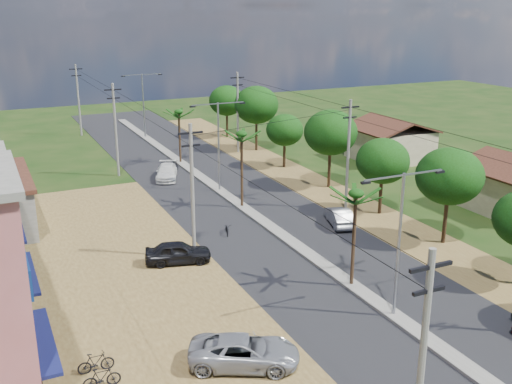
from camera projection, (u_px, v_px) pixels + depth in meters
ground at (393, 317)px, 32.11m from camera, size 160.00×160.00×0.00m
road at (269, 227)px, 45.05m from camera, size 12.00×110.00×0.04m
median at (252, 214)px, 47.62m from camera, size 1.00×90.00×0.18m
dirt_lot_west at (82, 309)px, 32.90m from camera, size 18.00×46.00×0.04m
dirt_shoulder_east at (363, 211)px, 48.51m from camera, size 5.00×90.00×0.03m
house_east_far at (391, 138)px, 64.11m from camera, size 7.60×7.50×4.60m
tree_east_c at (450, 176)px, 40.64m from camera, size 4.60×4.60×6.83m
tree_east_d at (383, 161)px, 46.72m from camera, size 4.20×4.20×6.13m
tree_east_e at (331, 133)px, 53.49m from camera, size 4.80×4.80×7.14m
tree_east_f at (285, 130)px, 60.59m from camera, size 3.80×3.80×5.52m
tree_east_g at (256, 105)px, 67.34m from camera, size 5.00×5.00×7.38m
tree_east_h at (227, 101)px, 74.30m from camera, size 4.40×4.40×6.52m
palm_median_near at (356, 198)px, 33.91m from camera, size 2.00×2.00×6.15m
palm_median_mid at (242, 138)px, 47.61m from camera, size 2.00×2.00×6.55m
palm_median_far at (179, 114)px, 61.62m from camera, size 2.00×2.00×5.85m
streetlight_near at (400, 233)px, 30.68m from camera, size 5.10×0.18×8.00m
streetlight_mid at (218, 139)px, 52.26m from camera, size 5.10×0.18×8.00m
streetlight_far at (143, 100)px, 73.85m from camera, size 5.10×0.18×8.00m
utility_pole_w_a at (421, 371)px, 19.20m from camera, size 1.60×0.24×9.00m
utility_pole_w_b at (192, 189)px, 38.20m from camera, size 1.60×0.24×9.00m
utility_pole_w_c at (116, 128)px, 57.19m from camera, size 1.60×0.24×9.00m
utility_pole_w_d at (78, 98)px, 75.32m from camera, size 1.60×0.24×9.00m
utility_pole_e_b at (348, 153)px, 47.55m from camera, size 1.60×0.24×9.00m
utility_pole_e_c at (238, 111)px, 66.55m from camera, size 1.60×0.24×9.00m
car_silver_mid at (339, 217)px, 45.27m from camera, size 2.55×4.27×1.33m
car_white_far at (167, 172)px, 57.26m from camera, size 3.38×5.02×1.35m
car_parked_silver at (244, 352)px, 27.51m from camera, size 5.62×4.43×1.42m
car_parked_dark at (178, 253)px, 38.57m from camera, size 4.51×2.73×1.44m
moto_rider_west_a at (227, 229)px, 43.49m from camera, size 0.97×1.63×0.81m
moto_rider_west_b at (175, 164)px, 60.92m from camera, size 0.56×1.59×0.94m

